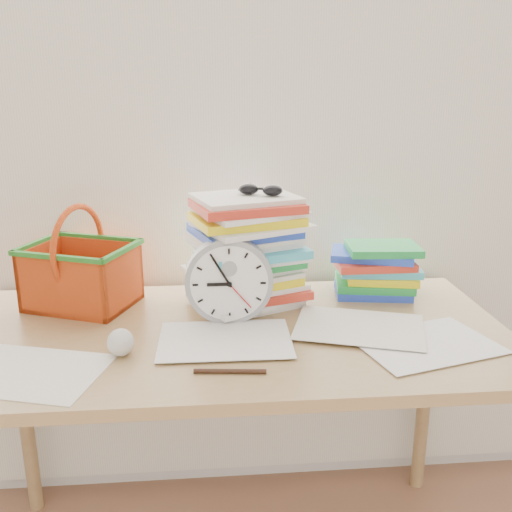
{
  "coord_description": "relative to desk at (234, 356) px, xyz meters",
  "views": [
    {
      "loc": [
        -0.06,
        0.27,
        1.35
      ],
      "look_at": [
        0.06,
        1.6,
        0.95
      ],
      "focal_mm": 40.0,
      "sensor_mm": 36.0,
      "label": 1
    }
  ],
  "objects": [
    {
      "name": "desk",
      "position": [
        0.0,
        0.0,
        0.0
      ],
      "size": [
        1.4,
        0.7,
        0.75
      ],
      "color": "olive",
      "rests_on": "ground"
    },
    {
      "name": "sunglasses",
      "position": [
        0.09,
        0.19,
        0.4
      ],
      "size": [
        0.17,
        0.16,
        0.03
      ],
      "primitive_type": null,
      "rotation": [
        0.0,
        0.0,
        -0.38
      ],
      "color": "black",
      "rests_on": "paper_stack"
    },
    {
      "name": "book_stack",
      "position": [
        0.44,
        0.23,
        0.15
      ],
      "size": [
        0.28,
        0.23,
        0.15
      ],
      "primitive_type": null,
      "rotation": [
        0.0,
        0.0,
        -0.14
      ],
      "color": "white",
      "rests_on": "desk"
    },
    {
      "name": "curtain",
      "position": [
        0.0,
        0.38,
        0.62
      ],
      "size": [
        2.4,
        0.01,
        2.5
      ],
      "primitive_type": "cube",
      "color": "white",
      "rests_on": "room_shell"
    },
    {
      "name": "paper_stack",
      "position": [
        0.05,
        0.19,
        0.23
      ],
      "size": [
        0.39,
        0.35,
        0.31
      ],
      "primitive_type": null,
      "rotation": [
        0.0,
        0.0,
        0.37
      ],
      "color": "white",
      "rests_on": "desk"
    },
    {
      "name": "basket",
      "position": [
        -0.41,
        0.21,
        0.22
      ],
      "size": [
        0.34,
        0.31,
        0.28
      ],
      "primitive_type": null,
      "rotation": [
        0.0,
        0.0,
        -0.38
      ],
      "color": "#DC4D15",
      "rests_on": "desk"
    },
    {
      "name": "clock",
      "position": [
        -0.01,
        0.06,
        0.19
      ],
      "size": [
        0.23,
        0.05,
        0.23
      ],
      "primitive_type": "cylinder",
      "rotation": [
        1.57,
        0.0,
        0.0
      ],
      "color": "#919599",
      "rests_on": "desk"
    },
    {
      "name": "pen",
      "position": [
        -0.02,
        -0.23,
        0.08
      ],
      "size": [
        0.16,
        0.03,
        0.01
      ],
      "primitive_type": "cylinder",
      "rotation": [
        0.0,
        1.57,
        -0.1
      ],
      "color": "black",
      "rests_on": "desk"
    },
    {
      "name": "scattered_papers",
      "position": [
        0.0,
        0.0,
        0.08
      ],
      "size": [
        1.26,
        0.42,
        0.02
      ],
      "primitive_type": null,
      "color": "white",
      "rests_on": "desk"
    },
    {
      "name": "crumpled_ball",
      "position": [
        -0.27,
        -0.12,
        0.11
      ],
      "size": [
        0.06,
        0.06,
        0.06
      ],
      "primitive_type": "sphere",
      "color": "silver",
      "rests_on": "desk"
    }
  ]
}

